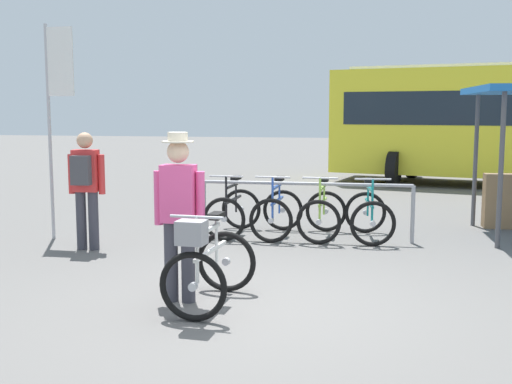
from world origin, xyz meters
TOP-DOWN VIEW (x-y plane):
  - ground_plane at (0.00, 0.00)m, footprint 80.00×80.00m
  - bike_rack_rail at (0.08, 3.44)m, footprint 3.21×0.14m
  - racked_bike_black at (-1.08, 3.59)m, footprint 0.69×1.10m
  - racked_bike_blue at (-0.38, 3.61)m, footprint 0.67×1.11m
  - racked_bike_lime at (0.32, 3.63)m, footprint 0.67×1.11m
  - racked_bike_teal at (1.02, 3.65)m, footprint 0.80×1.17m
  - featured_bicycle at (-0.43, -0.11)m, footprint 0.72×1.19m
  - person_with_featured_bike at (-0.77, 0.05)m, footprint 0.53×0.32m
  - pedestrian_with_backpack at (-2.82, 2.12)m, footprint 0.53×0.35m
  - banner_flag at (-3.55, 2.74)m, footprint 0.45×0.05m

SIDE VIEW (x-z plane):
  - ground_plane at x=0.00m, z-range 0.00..0.00m
  - racked_bike_blue at x=-0.38m, z-range -0.12..0.86m
  - racked_bike_teal at x=1.02m, z-range -0.12..0.85m
  - racked_bike_black at x=-1.08m, z-range -0.12..0.85m
  - racked_bike_lime at x=0.32m, z-range -0.12..0.86m
  - featured_bicycle at x=-0.43m, z-range -0.04..0.93m
  - bike_rack_rail at x=0.08m, z-range 0.23..1.10m
  - pedestrian_with_backpack at x=-2.82m, z-range 0.12..1.76m
  - person_with_featured_bike at x=-0.77m, z-range 0.09..1.81m
  - banner_flag at x=-3.55m, z-range 0.63..3.83m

